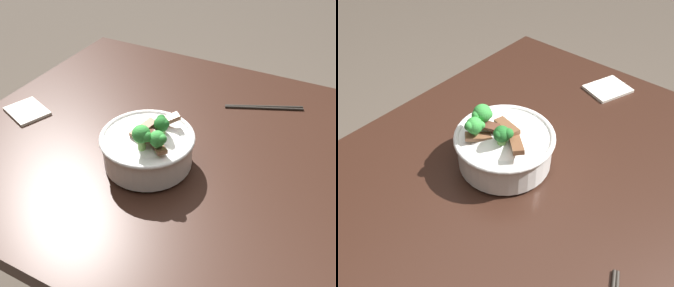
% 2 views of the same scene
% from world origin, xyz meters
% --- Properties ---
extents(dining_table, '(1.14, 0.95, 0.76)m').
position_xyz_m(dining_table, '(0.00, 0.00, 0.64)').
color(dining_table, black).
rests_on(dining_table, ground).
extents(rice_bowl, '(0.22, 0.22, 0.15)m').
position_xyz_m(rice_bowl, '(-0.03, -0.11, 0.81)').
color(rice_bowl, white).
rests_on(rice_bowl, dining_table).
extents(chopsticks_pair, '(0.21, 0.11, 0.01)m').
position_xyz_m(chopsticks_pair, '(0.15, 0.26, 0.76)').
color(chopsticks_pair, '#28231E').
rests_on(chopsticks_pair, dining_table).
extents(folded_napkin, '(0.14, 0.13, 0.01)m').
position_xyz_m(folded_napkin, '(-0.45, -0.07, 0.76)').
color(folded_napkin, silver).
rests_on(folded_napkin, dining_table).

